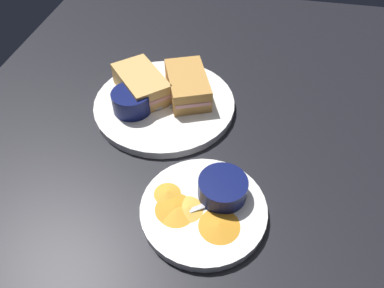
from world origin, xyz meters
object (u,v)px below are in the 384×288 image
object	(u,v)px
plate_sandwich_main	(164,105)
ramekin_light_gravy	(223,187)
spoon_by_gravy_ramekin	(229,196)
plate_chips_companion	(203,210)
spoon_by_dark_ramekin	(162,106)
ramekin_dark_sauce	(132,101)
sandwich_half_near	(187,85)
sandwich_half_far	(141,84)

from	to	relation	value
plate_sandwich_main	ramekin_light_gravy	world-z (taller)	ramekin_light_gravy
ramekin_light_gravy	spoon_by_gravy_ramekin	bearing A→B (deg)	68.47
plate_chips_companion	spoon_by_dark_ramekin	bearing A→B (deg)	-150.68
plate_sandwich_main	plate_chips_companion	size ratio (longest dim) A/B	1.43
ramekin_dark_sauce	ramekin_light_gravy	xyz separation A→B (cm)	(17.13, 20.45, -0.42)
sandwich_half_near	plate_chips_companion	world-z (taller)	sandwich_half_near
plate_sandwich_main	spoon_by_gravy_ramekin	bearing A→B (deg)	37.47
sandwich_half_far	ramekin_light_gravy	world-z (taller)	sandwich_half_far
sandwich_half_near	sandwich_half_far	bearing A→B (deg)	-80.42
plate_sandwich_main	sandwich_half_far	bearing A→B (deg)	-110.42
sandwich_half_near	spoon_by_dark_ramekin	distance (cm)	6.89
sandwich_half_far	spoon_by_dark_ramekin	world-z (taller)	sandwich_half_far
spoon_by_dark_ramekin	ramekin_light_gravy	bearing A→B (deg)	38.17
plate_chips_companion	ramekin_light_gravy	bearing A→B (deg)	140.19
sandwich_half_far	ramekin_light_gravy	bearing A→B (deg)	41.84
sandwich_half_near	spoon_by_dark_ramekin	xyz separation A→B (cm)	(5.15, -4.10, -2.04)
plate_chips_companion	spoon_by_gravy_ramekin	bearing A→B (deg)	125.31
spoon_by_dark_ramekin	ramekin_light_gravy	xyz separation A→B (cm)	(18.77, 14.76, 1.44)
spoon_by_gravy_ramekin	sandwich_half_far	bearing A→B (deg)	-137.16
sandwich_half_far	ramekin_dark_sauce	distance (cm)	5.23
sandwich_half_near	spoon_by_gravy_ramekin	xyz separation A→B (cm)	(24.36, 11.78, -2.04)
sandwich_half_near	spoon_by_gravy_ramekin	distance (cm)	27.13
ramekin_light_gravy	spoon_by_dark_ramekin	bearing A→B (deg)	-141.83
plate_sandwich_main	sandwich_half_near	world-z (taller)	sandwich_half_near
sandwich_half_far	plate_chips_companion	distance (cm)	30.97
ramekin_dark_sauce	spoon_by_gravy_ramekin	distance (cm)	27.89
plate_sandwich_main	sandwich_half_far	size ratio (longest dim) A/B	1.95
ramekin_dark_sauce	plate_sandwich_main	bearing A→B (deg)	120.58
plate_sandwich_main	spoon_by_dark_ramekin	distance (cm)	2.03
plate_sandwich_main	spoon_by_dark_ramekin	xyz separation A→B (cm)	(1.66, 0.12, 1.16)
plate_chips_companion	ramekin_light_gravy	world-z (taller)	ramekin_light_gravy
ramekin_dark_sauce	spoon_by_gravy_ramekin	size ratio (longest dim) A/B	0.87
plate_sandwich_main	plate_chips_companion	world-z (taller)	same
sandwich_half_near	ramekin_light_gravy	size ratio (longest dim) A/B	1.88
ramekin_light_gravy	spoon_by_gravy_ramekin	xyz separation A→B (cm)	(0.44, 1.12, -1.44)
spoon_by_dark_ramekin	ramekin_light_gravy	distance (cm)	23.92
plate_chips_companion	ramekin_dark_sauce	bearing A→B (deg)	-138.34
ramekin_dark_sauce	spoon_by_dark_ramekin	size ratio (longest dim) A/B	0.78
sandwich_half_far	ramekin_light_gravy	xyz separation A→B (cm)	(22.34, 20.00, -0.60)
sandwich_half_far	sandwich_half_near	bearing A→B (deg)	99.58
sandwich_half_near	sandwich_half_far	size ratio (longest dim) A/B	1.01
ramekin_light_gravy	spoon_by_gravy_ramekin	distance (cm)	1.88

